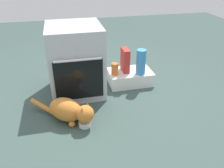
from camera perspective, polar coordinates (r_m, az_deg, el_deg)
ground at (r=2.43m, az=-7.30°, el=-5.62°), size 8.00×8.00×0.00m
oven at (r=2.56m, az=-8.96°, el=5.87°), size 0.57×0.64×0.77m
pantry_cabinet at (r=2.83m, az=4.50°, el=1.72°), size 0.52×0.34×0.16m
food_bowl at (r=2.16m, az=-6.82°, el=-9.68°), size 0.11×0.11×0.07m
cat at (r=2.18m, az=-10.56°, el=-6.46°), size 0.60×0.51×0.24m
sauce_jar at (r=2.68m, az=0.69°, el=3.76°), size 0.08×0.08×0.14m
water_bottle at (r=2.68m, az=7.21°, el=5.41°), size 0.11×0.11×0.30m
cereal_box at (r=2.74m, az=3.29°, el=5.93°), size 0.07×0.18×0.28m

